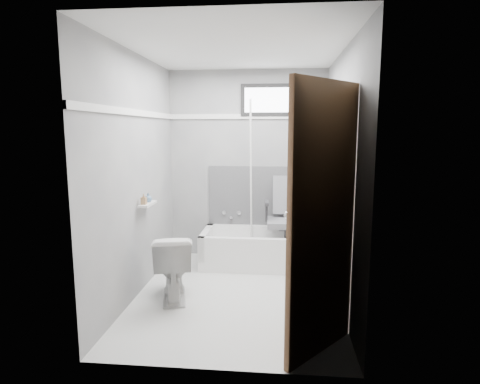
# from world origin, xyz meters

# --- Properties ---
(floor) EXTENTS (2.60, 2.60, 0.00)m
(floor) POSITION_xyz_m (0.00, 0.00, 0.00)
(floor) COLOR white
(floor) RESTS_ON ground
(ceiling) EXTENTS (2.60, 2.60, 0.00)m
(ceiling) POSITION_xyz_m (0.00, 0.00, 2.40)
(ceiling) COLOR silver
(ceiling) RESTS_ON floor
(wall_back) EXTENTS (2.00, 0.02, 2.40)m
(wall_back) POSITION_xyz_m (0.00, 1.30, 1.20)
(wall_back) COLOR slate
(wall_back) RESTS_ON floor
(wall_front) EXTENTS (2.00, 0.02, 2.40)m
(wall_front) POSITION_xyz_m (0.00, -1.30, 1.20)
(wall_front) COLOR slate
(wall_front) RESTS_ON floor
(wall_left) EXTENTS (0.02, 2.60, 2.40)m
(wall_left) POSITION_xyz_m (-1.00, 0.00, 1.20)
(wall_left) COLOR slate
(wall_left) RESTS_ON floor
(wall_right) EXTENTS (0.02, 2.60, 2.40)m
(wall_right) POSITION_xyz_m (1.00, 0.00, 1.20)
(wall_right) COLOR slate
(wall_right) RESTS_ON floor
(bathtub) EXTENTS (1.50, 0.70, 0.42)m
(bathtub) POSITION_xyz_m (0.23, 0.93, 0.21)
(bathtub) COLOR white
(bathtub) RESTS_ON floor
(office_chair) EXTENTS (0.58, 0.58, 0.97)m
(office_chair) POSITION_xyz_m (0.51, 0.98, 0.60)
(office_chair) COLOR slate
(office_chair) RESTS_ON bathtub
(toilet) EXTENTS (0.53, 0.74, 0.65)m
(toilet) POSITION_xyz_m (-0.62, -0.13, 0.33)
(toilet) COLOR silver
(toilet) RESTS_ON floor
(door) EXTENTS (0.78, 0.78, 2.00)m
(door) POSITION_xyz_m (0.98, -1.28, 1.00)
(door) COLOR brown
(door) RESTS_ON floor
(window) EXTENTS (0.66, 0.04, 0.40)m
(window) POSITION_xyz_m (0.25, 1.29, 2.02)
(window) COLOR black
(window) RESTS_ON wall_back
(backerboard) EXTENTS (1.50, 0.02, 0.78)m
(backerboard) POSITION_xyz_m (0.25, 1.29, 0.80)
(backerboard) COLOR #4C4C4F
(backerboard) RESTS_ON wall_back
(trim_back) EXTENTS (2.00, 0.02, 0.06)m
(trim_back) POSITION_xyz_m (0.00, 1.29, 1.82)
(trim_back) COLOR white
(trim_back) RESTS_ON wall_back
(trim_left) EXTENTS (0.02, 2.60, 0.06)m
(trim_left) POSITION_xyz_m (-0.99, 0.00, 1.82)
(trim_left) COLOR white
(trim_left) RESTS_ON wall_left
(pole) EXTENTS (0.02, 0.33, 1.93)m
(pole) POSITION_xyz_m (0.07, 1.06, 1.05)
(pole) COLOR white
(pole) RESTS_ON bathtub
(shelf) EXTENTS (0.10, 0.32, 0.02)m
(shelf) POSITION_xyz_m (-0.93, 0.09, 0.90)
(shelf) COLOR silver
(shelf) RESTS_ON wall_left
(soap_bottle_a) EXTENTS (0.05, 0.05, 0.11)m
(soap_bottle_a) POSITION_xyz_m (-0.94, 0.01, 0.97)
(soap_bottle_a) COLOR #A07950
(soap_bottle_a) RESTS_ON shelf
(soap_bottle_b) EXTENTS (0.09, 0.09, 0.10)m
(soap_bottle_b) POSITION_xyz_m (-0.94, 0.15, 0.96)
(soap_bottle_b) COLOR slate
(soap_bottle_b) RESTS_ON shelf
(faucet) EXTENTS (0.26, 0.10, 0.16)m
(faucet) POSITION_xyz_m (-0.20, 1.27, 0.55)
(faucet) COLOR silver
(faucet) RESTS_ON wall_back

